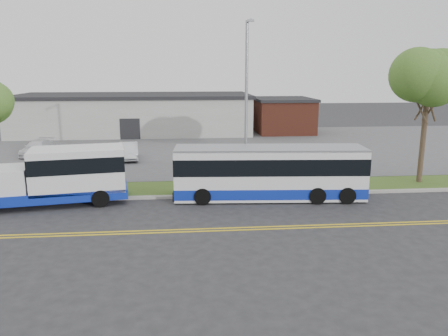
{
  "coord_description": "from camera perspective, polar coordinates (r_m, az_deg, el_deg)",
  "views": [
    {
      "loc": [
        -0.59,
        -22.23,
        6.92
      ],
      "look_at": [
        1.58,
        1.33,
        1.6
      ],
      "focal_mm": 35.0,
      "sensor_mm": 36.0,
      "label": 1
    }
  ],
  "objects": [
    {
      "name": "lane_line_north",
      "position": [
        19.65,
        -3.23,
        -7.95
      ],
      "size": [
        70.0,
        0.12,
        0.01
      ],
      "primitive_type": "cube",
      "color": "gold",
      "rests_on": "ground"
    },
    {
      "name": "ground",
      "position": [
        23.29,
        -3.58,
        -4.64
      ],
      "size": [
        140.0,
        140.0,
        0.0
      ],
      "primitive_type": "plane",
      "color": "#28282B",
      "rests_on": "ground"
    },
    {
      "name": "pedestrian",
      "position": [
        26.55,
        -14.6,
        -0.64
      ],
      "size": [
        0.77,
        0.64,
        1.79
      ],
      "primitive_type": "imported",
      "rotation": [
        0.0,
        0.0,
        3.51
      ],
      "color": "black",
      "rests_on": "verge"
    },
    {
      "name": "parking_lot",
      "position": [
        39.84,
        -4.34,
        2.7
      ],
      "size": [
        80.0,
        25.0,
        0.1
      ],
      "primitive_type": "cube",
      "color": "#4C4C4F",
      "rests_on": "ground"
    },
    {
      "name": "shuttle_bus",
      "position": [
        24.41,
        -20.22,
        -0.78
      ],
      "size": [
        7.95,
        3.65,
        2.94
      ],
      "rotation": [
        0.0,
        0.0,
        0.16
      ],
      "color": "#0E2499",
      "rests_on": "ground"
    },
    {
      "name": "transit_bus",
      "position": [
        23.92,
        5.92,
        -0.61
      ],
      "size": [
        10.47,
        3.09,
        2.87
      ],
      "rotation": [
        0.0,
        0.0,
        -0.07
      ],
      "color": "silver",
      "rests_on": "ground"
    },
    {
      "name": "verge",
      "position": [
        26.06,
        -3.78,
        -2.64
      ],
      "size": [
        80.0,
        3.3,
        0.1
      ],
      "primitive_type": "cube",
      "color": "#38521B",
      "rests_on": "ground"
    },
    {
      "name": "commercial_building",
      "position": [
        49.75,
        -11.57,
        6.95
      ],
      "size": [
        25.4,
        10.4,
        4.35
      ],
      "color": "#9E9E99",
      "rests_on": "ground"
    },
    {
      "name": "grocery_bag_right",
      "position": [
        26.91,
        -13.8,
        -2.03
      ],
      "size": [
        0.32,
        0.32,
        0.32
      ],
      "primitive_type": "sphere",
      "color": "white",
      "rests_on": "verge"
    },
    {
      "name": "parked_car_a",
      "position": [
        34.94,
        -12.32,
        2.2
      ],
      "size": [
        1.86,
        4.07,
        1.3
      ],
      "primitive_type": "imported",
      "rotation": [
        0.0,
        0.0,
        0.13
      ],
      "color": "silver",
      "rests_on": "parking_lot"
    },
    {
      "name": "tree_east",
      "position": [
        29.16,
        25.18,
        10.09
      ],
      "size": [
        5.2,
        5.2,
        8.33
      ],
      "color": "#3D2921",
      "rests_on": "verge"
    },
    {
      "name": "grocery_bag_left",
      "position": [
        26.53,
        -15.24,
        -2.32
      ],
      "size": [
        0.32,
        0.32,
        0.32
      ],
      "primitive_type": "sphere",
      "color": "white",
      "rests_on": "verge"
    },
    {
      "name": "streetlight_near",
      "position": [
        25.28,
        2.95,
        8.83
      ],
      "size": [
        0.35,
        1.53,
        9.5
      ],
      "color": "gray",
      "rests_on": "verge"
    },
    {
      "name": "brick_wing",
      "position": [
        49.74,
        7.7,
        6.84
      ],
      "size": [
        6.3,
        7.3,
        3.9
      ],
      "color": "brown",
      "rests_on": "ground"
    },
    {
      "name": "parked_car_b",
      "position": [
        38.91,
        -23.18,
        2.44
      ],
      "size": [
        2.15,
        4.29,
        1.2
      ],
      "primitive_type": "imported",
      "rotation": [
        0.0,
        0.0,
        -0.12
      ],
      "color": "silver",
      "rests_on": "parking_lot"
    },
    {
      "name": "lane_line_south",
      "position": [
        19.37,
        -3.2,
        -8.26
      ],
      "size": [
        70.0,
        0.12,
        0.01
      ],
      "primitive_type": "cube",
      "color": "gold",
      "rests_on": "ground"
    },
    {
      "name": "curb",
      "position": [
        24.32,
        -3.67,
        -3.7
      ],
      "size": [
        80.0,
        0.3,
        0.15
      ],
      "primitive_type": "cube",
      "color": "#9E9B93",
      "rests_on": "ground"
    }
  ]
}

